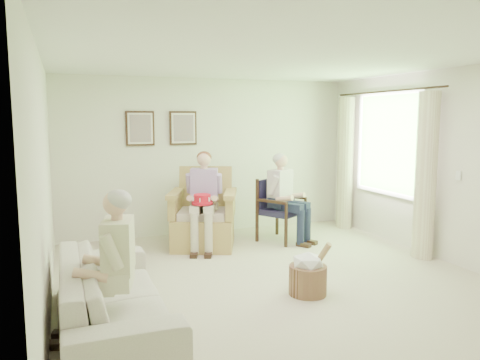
{
  "coord_description": "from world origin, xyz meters",
  "views": [
    {
      "loc": [
        -2.32,
        -4.82,
        1.93
      ],
      "look_at": [
        0.07,
        1.46,
        1.05
      ],
      "focal_mm": 35.0,
      "sensor_mm": 36.0,
      "label": 1
    }
  ],
  "objects_px": {
    "wood_armchair": "(279,207)",
    "person_sofa": "(114,258)",
    "person_wicker": "(205,193)",
    "hatbox": "(308,273)",
    "wicker_armchair": "(203,222)",
    "red_hat": "(202,200)",
    "person_dark": "(284,192)",
    "sofa": "(113,295)"
  },
  "relations": [
    {
      "from": "person_dark",
      "to": "red_hat",
      "type": "relative_size",
      "value": 4.51
    },
    {
      "from": "sofa",
      "to": "person_dark",
      "type": "distance_m",
      "value": 3.67
    },
    {
      "from": "wicker_armchair",
      "to": "wood_armchair",
      "type": "distance_m",
      "value": 1.28
    },
    {
      "from": "red_hat",
      "to": "wicker_armchair",
      "type": "bearing_deg",
      "value": 73.5
    },
    {
      "from": "wicker_armchair",
      "to": "person_dark",
      "type": "distance_m",
      "value": 1.35
    },
    {
      "from": "wood_armchair",
      "to": "person_wicker",
      "type": "relative_size",
      "value": 0.68
    },
    {
      "from": "person_wicker",
      "to": "hatbox",
      "type": "xyz_separation_m",
      "value": [
        0.53,
        -2.15,
        -0.61
      ]
    },
    {
      "from": "wicker_armchair",
      "to": "person_wicker",
      "type": "distance_m",
      "value": 0.5
    },
    {
      "from": "wicker_armchair",
      "to": "hatbox",
      "type": "distance_m",
      "value": 2.38
    },
    {
      "from": "person_wicker",
      "to": "red_hat",
      "type": "height_order",
      "value": "person_wicker"
    },
    {
      "from": "wicker_armchair",
      "to": "red_hat",
      "type": "bearing_deg",
      "value": -83.99
    },
    {
      "from": "wicker_armchair",
      "to": "hatbox",
      "type": "height_order",
      "value": "wicker_armchair"
    },
    {
      "from": "person_sofa",
      "to": "red_hat",
      "type": "xyz_separation_m",
      "value": [
        1.47,
        2.38,
        0.02
      ]
    },
    {
      "from": "person_wicker",
      "to": "hatbox",
      "type": "distance_m",
      "value": 2.3
    },
    {
      "from": "wicker_armchair",
      "to": "wood_armchair",
      "type": "relative_size",
      "value": 1.23
    },
    {
      "from": "wood_armchair",
      "to": "person_sofa",
      "type": "height_order",
      "value": "person_sofa"
    },
    {
      "from": "wood_armchair",
      "to": "person_wicker",
      "type": "height_order",
      "value": "person_wicker"
    },
    {
      "from": "person_dark",
      "to": "hatbox",
      "type": "distance_m",
      "value": 2.32
    },
    {
      "from": "person_dark",
      "to": "red_hat",
      "type": "distance_m",
      "value": 1.38
    },
    {
      "from": "person_dark",
      "to": "hatbox",
      "type": "bearing_deg",
      "value": -140.56
    },
    {
      "from": "person_wicker",
      "to": "sofa",
      "type": "bearing_deg",
      "value": -101.72
    },
    {
      "from": "person_wicker",
      "to": "hatbox",
      "type": "height_order",
      "value": "person_wicker"
    },
    {
      "from": "wood_armchair",
      "to": "hatbox",
      "type": "bearing_deg",
      "value": -139.3
    },
    {
      "from": "red_hat",
      "to": "hatbox",
      "type": "bearing_deg",
      "value": -72.21
    },
    {
      "from": "person_dark",
      "to": "wood_armchair",
      "type": "bearing_deg",
      "value": 58.55
    },
    {
      "from": "person_dark",
      "to": "person_sofa",
      "type": "xyz_separation_m",
      "value": [
        -2.84,
        -2.53,
        -0.05
      ]
    },
    {
      "from": "red_hat",
      "to": "hatbox",
      "type": "height_order",
      "value": "red_hat"
    },
    {
      "from": "wicker_armchair",
      "to": "person_dark",
      "type": "bearing_deg",
      "value": 14.14
    },
    {
      "from": "wood_armchair",
      "to": "person_sofa",
      "type": "bearing_deg",
      "value": -168.04
    },
    {
      "from": "sofa",
      "to": "wicker_armchair",
      "type": "bearing_deg",
      "value": -32.5
    },
    {
      "from": "person_sofa",
      "to": "hatbox",
      "type": "distance_m",
      "value": 2.2
    },
    {
      "from": "sofa",
      "to": "person_wicker",
      "type": "bearing_deg",
      "value": -34.23
    },
    {
      "from": "person_wicker",
      "to": "red_hat",
      "type": "bearing_deg",
      "value": -96.5
    },
    {
      "from": "person_sofa",
      "to": "hatbox",
      "type": "bearing_deg",
      "value": 114.9
    },
    {
      "from": "sofa",
      "to": "wood_armchair",
      "type": "bearing_deg",
      "value": -49.36
    },
    {
      "from": "wood_armchair",
      "to": "hatbox",
      "type": "height_order",
      "value": "wood_armchair"
    },
    {
      "from": "hatbox",
      "to": "wood_armchair",
      "type": "bearing_deg",
      "value": 72.14
    },
    {
      "from": "person_wicker",
      "to": "person_sofa",
      "type": "height_order",
      "value": "person_wicker"
    },
    {
      "from": "person_wicker",
      "to": "hatbox",
      "type": "bearing_deg",
      "value": -53.57
    },
    {
      "from": "sofa",
      "to": "person_wicker",
      "type": "xyz_separation_m",
      "value": [
        1.57,
        2.31,
        0.52
      ]
    },
    {
      "from": "wicker_armchair",
      "to": "person_dark",
      "type": "relative_size",
      "value": 0.87
    },
    {
      "from": "wicker_armchair",
      "to": "wood_armchair",
      "type": "height_order",
      "value": "wicker_armchair"
    }
  ]
}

